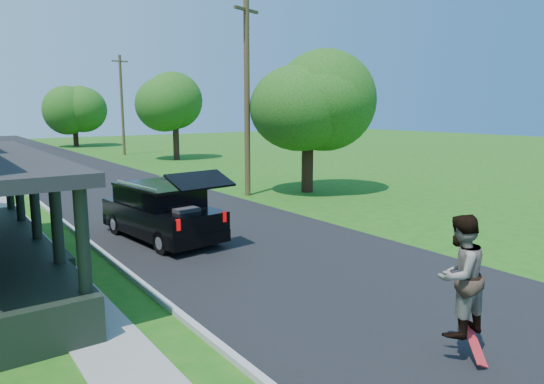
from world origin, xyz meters
TOP-DOWN VIEW (x-y plane):
  - ground at (0.00, 0.00)m, footprint 140.00×140.00m
  - street at (0.00, 20.00)m, footprint 8.00×120.00m
  - curb at (-4.05, 20.00)m, footprint 0.15×120.00m
  - black_suv at (-1.91, 7.16)m, footprint 2.48×5.31m
  - skateboarder at (-1.00, -3.00)m, footprint 1.00×0.78m
  - skateboard at (-0.77, -3.20)m, footprint 0.61×0.69m
  - tree_right_near at (7.76, 11.56)m, footprint 5.51×5.49m
  - tree_right_mid at (9.10, 30.31)m, footprint 4.69×4.53m
  - tree_right_far at (6.03, 50.75)m, footprint 5.42×5.34m
  - utility_pole_near at (4.75, 12.40)m, footprint 1.65×0.68m
  - utility_pole_far at (7.00, 37.06)m, footprint 1.48×0.25m

SIDE VIEW (x-z plane):
  - ground at x=0.00m, z-range 0.00..0.00m
  - street at x=0.00m, z-range -0.01..0.01m
  - curb at x=-4.05m, z-range -0.06..0.06m
  - skateboard at x=-0.77m, z-range 0.01..0.63m
  - black_suv at x=-1.91m, z-range -0.28..2.11m
  - skateboarder at x=-1.00m, z-range 0.47..2.52m
  - utility_pole_far at x=7.00m, z-range 0.13..9.13m
  - tree_right_near at x=7.76m, z-range 1.05..8.57m
  - utility_pole_near at x=4.75m, z-range 0.15..9.51m
  - tree_right_far at x=6.03m, z-range 1.08..8.73m
  - tree_right_mid at x=9.10m, z-range 1.29..8.85m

